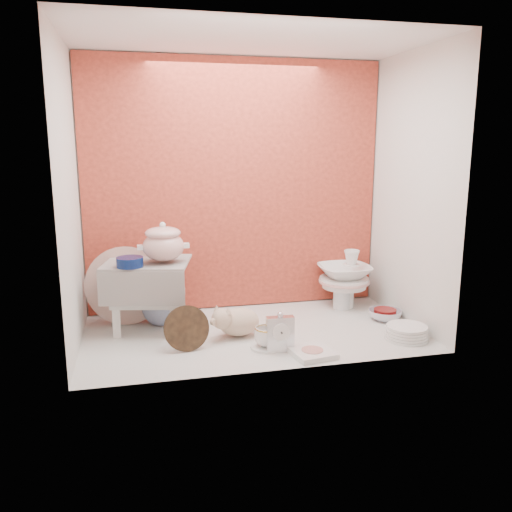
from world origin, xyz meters
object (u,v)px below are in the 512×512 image
(floral_platter, at_px, (125,286))
(mantel_clock, at_px, (280,332))
(step_stool, at_px, (149,295))
(porcelain_tower, at_px, (344,279))
(gold_rim_teacup, at_px, (267,336))
(blue_white_vase, at_px, (162,302))
(crystal_bowl, at_px, (385,315))
(plush_pig, at_px, (239,321))
(dinner_plate_stack, at_px, (407,332))
(soup_tureen, at_px, (163,242))

(floral_platter, height_order, mantel_clock, floral_platter)
(step_stool, distance_m, porcelain_tower, 1.20)
(gold_rim_teacup, bearing_deg, blue_white_vase, 134.10)
(gold_rim_teacup, bearing_deg, crystal_bowl, 18.59)
(plush_pig, relative_size, gold_rim_teacup, 2.24)
(plush_pig, xyz_separation_m, gold_rim_teacup, (0.10, -0.19, -0.02))
(step_stool, height_order, floral_platter, floral_platter)
(blue_white_vase, relative_size, plush_pig, 0.86)
(blue_white_vase, xyz_separation_m, porcelain_tower, (1.12, 0.05, 0.06))
(floral_platter, distance_m, crystal_bowl, 1.50)
(dinner_plate_stack, height_order, crystal_bowl, dinner_plate_stack)
(step_stool, xyz_separation_m, floral_platter, (-0.12, 0.12, 0.03))
(blue_white_vase, bearing_deg, step_stool, -131.63)
(blue_white_vase, distance_m, crystal_bowl, 1.29)
(gold_rim_teacup, bearing_deg, plush_pig, 118.50)
(blue_white_vase, bearing_deg, dinner_plate_stack, -24.07)
(crystal_bowl, bearing_deg, dinner_plate_stack, -95.76)
(dinner_plate_stack, relative_size, crystal_bowl, 1.19)
(soup_tureen, bearing_deg, floral_platter, 140.33)
(mantel_clock, distance_m, dinner_plate_stack, 0.69)
(mantel_clock, distance_m, plush_pig, 0.29)
(soup_tureen, relative_size, blue_white_vase, 1.07)
(step_stool, relative_size, dinner_plate_stack, 1.95)
(blue_white_vase, relative_size, porcelain_tower, 0.67)
(porcelain_tower, bearing_deg, crystal_bowl, -64.36)
(soup_tureen, bearing_deg, gold_rim_teacup, -37.53)
(floral_platter, relative_size, blue_white_vase, 1.84)
(soup_tureen, relative_size, mantel_clock, 1.31)
(soup_tureen, relative_size, gold_rim_teacup, 2.07)
(dinner_plate_stack, relative_size, porcelain_tower, 0.62)
(porcelain_tower, bearing_deg, plush_pig, -154.15)
(plush_pig, bearing_deg, crystal_bowl, 4.38)
(mantel_clock, relative_size, crystal_bowl, 1.04)
(plush_pig, xyz_separation_m, dinner_plate_stack, (0.85, -0.24, -0.05))
(step_stool, distance_m, floral_platter, 0.18)
(blue_white_vase, bearing_deg, porcelain_tower, 2.55)
(step_stool, distance_m, gold_rim_teacup, 0.71)
(floral_platter, distance_m, gold_rim_teacup, 0.89)
(gold_rim_teacup, bearing_deg, step_stool, 143.25)
(plush_pig, relative_size, crystal_bowl, 1.48)
(blue_white_vase, xyz_separation_m, mantel_clock, (0.54, -0.56, -0.02))
(mantel_clock, height_order, crystal_bowl, mantel_clock)
(porcelain_tower, bearing_deg, step_stool, -173.64)
(floral_platter, relative_size, plush_pig, 1.59)
(floral_platter, xyz_separation_m, crystal_bowl, (1.46, -0.28, -0.19))
(step_stool, xyz_separation_m, porcelain_tower, (1.20, 0.13, -0.01))
(floral_platter, relative_size, crystal_bowl, 2.34)
(floral_platter, height_order, plush_pig, floral_platter)
(soup_tureen, xyz_separation_m, plush_pig, (0.37, -0.17, -0.41))
(floral_platter, relative_size, dinner_plate_stack, 1.97)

